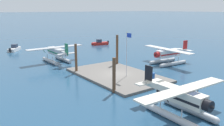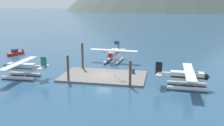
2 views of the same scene
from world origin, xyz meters
name	(u,v)px [view 1 (image 1 of 2)]	position (x,y,z in m)	size (l,w,h in m)	color
ground_plane	(116,76)	(0.00, 0.00, 0.00)	(1200.00, 1200.00, 0.00)	navy
dock_platform	(116,75)	(0.00, 0.00, 0.15)	(14.52, 8.84, 0.30)	#66605B
piling_near_left	(76,58)	(-4.95, -3.83, 2.20)	(0.38, 0.38, 4.41)	brown
piling_near_right	(114,75)	(5.20, -4.37, 2.05)	(0.39, 0.39, 4.11)	brown
piling_far_left	(117,50)	(-5.06, 4.02, 2.59)	(0.41, 0.41, 5.19)	brown
flagpole	(127,49)	(1.90, 0.35, 4.14)	(0.95, 0.10, 6.18)	silver
fuel_drum	(153,76)	(4.92, 2.27, 0.74)	(0.62, 0.62, 0.88)	#1E4C99
seaplane_white_bow_centre	(168,55)	(-0.47, 11.70, 1.58)	(10.47, 7.97, 3.84)	#B7BABF
seaplane_cream_stbd_aft	(181,100)	(13.59, -3.23, 1.58)	(7.98, 10.44, 3.84)	#B7BABF
seaplane_silver_port_aft	(56,53)	(-13.66, -3.25, 1.58)	(7.98, 10.42, 3.84)	#B7BABF
boat_white_open_sw	(14,49)	(-30.12, -6.36, 0.49)	(4.26, 3.72, 1.50)	silver
boat_red_open_west	(100,43)	(-25.93, 14.26, 0.49)	(2.53, 4.78, 1.50)	#B2231E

